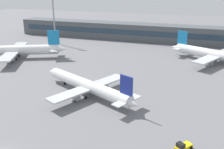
# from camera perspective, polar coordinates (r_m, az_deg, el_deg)

# --- Properties ---
(ground_plane) EXTENTS (400.00, 400.00, 0.00)m
(ground_plane) POSITION_cam_1_polar(r_m,az_deg,el_deg) (82.64, -4.80, -1.40)
(ground_plane) COLOR slate
(terminal_building) EXTENTS (144.23, 12.13, 9.00)m
(terminal_building) POSITION_cam_1_polar(r_m,az_deg,el_deg) (143.26, 6.28, 9.39)
(terminal_building) COLOR #4C5156
(terminal_building) RESTS_ON ground_plane
(airplane_near) EXTENTS (34.89, 25.16, 9.19)m
(airplane_near) POSITION_cam_1_polar(r_m,az_deg,el_deg) (71.51, -5.61, -2.41)
(airplane_near) COLOR silver
(airplane_near) RESTS_ON ground_plane
(airplane_mid) EXTENTS (43.17, 31.18, 11.45)m
(airplane_mid) POSITION_cam_1_polar(r_m,az_deg,el_deg) (114.23, -21.71, 5.01)
(airplane_mid) COLOR white
(airplane_mid) RESTS_ON ground_plane
(airplane_far) EXTENTS (40.04, 28.96, 10.68)m
(airplane_far) POSITION_cam_1_polar(r_m,az_deg,el_deg) (107.56, 22.81, 3.90)
(airplane_far) COLOR white
(airplane_far) RESTS_ON ground_plane
(baggage_tug_yellow) EXTENTS (3.31, 3.80, 1.75)m
(baggage_tug_yellow) POSITION_cam_1_polar(r_m,az_deg,el_deg) (51.23, 15.48, -15.22)
(baggage_tug_yellow) COLOR yellow
(baggage_tug_yellow) RESTS_ON ground_plane
(floodlight_tower_east) EXTENTS (3.20, 0.80, 24.10)m
(floodlight_tower_east) POSITION_cam_1_polar(r_m,az_deg,el_deg) (135.51, -12.85, 12.53)
(floodlight_tower_east) COLOR gray
(floodlight_tower_east) RESTS_ON ground_plane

